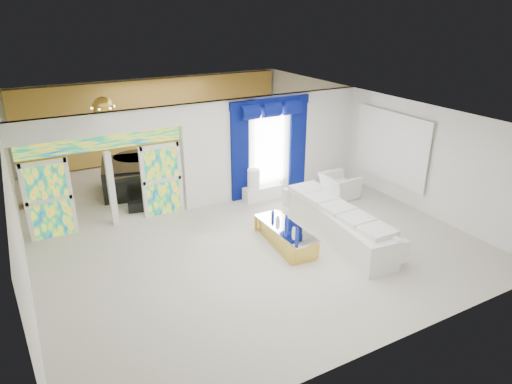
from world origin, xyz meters
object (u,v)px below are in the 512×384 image
armchair (339,185)px  grand_piano (127,177)px  coffee_table (285,236)px  white_sofa (337,223)px  console_table (262,192)px

armchair → grand_piano: size_ratio=0.56×
coffee_table → armchair: bearing=30.2°
white_sofa → grand_piano: 6.73m
white_sofa → coffee_table: 1.39m
white_sofa → grand_piano: bearing=130.9°
white_sofa → console_table: bearing=104.5°
coffee_table → armchair: 3.54m
white_sofa → console_table: white_sofa is taller
armchair → grand_piano: (-5.55, 3.45, 0.13)m
console_table → armchair: (2.15, -0.94, 0.14)m
console_table → armchair: armchair is taller
console_table → armchair: size_ratio=1.13×
coffee_table → armchair: armchair is taller
grand_piano → armchair: bearing=-19.6°
console_table → armchair: bearing=-23.5°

